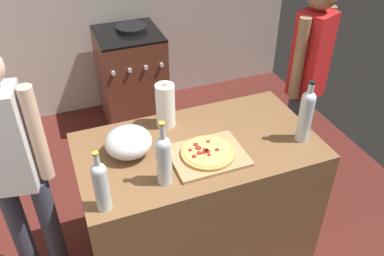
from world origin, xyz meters
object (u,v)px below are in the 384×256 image
pizza (208,153)px  wine_bottle_amber (306,114)px  paper_towel_roll (165,105)px  wine_bottle_green (101,184)px  stove (132,77)px  person_in_stripes (15,167)px  wine_bottle_clear (164,157)px  person_in_red (307,78)px  mixing_bowl (128,142)px

pizza → wine_bottle_amber: 0.59m
paper_towel_roll → wine_bottle_green: (-0.48, -0.54, 0.01)m
wine_bottle_amber → wine_bottle_green: 1.17m
paper_towel_roll → stove: 1.58m
stove → person_in_stripes: size_ratio=0.60×
wine_bottle_clear → wine_bottle_amber: 0.84m
wine_bottle_clear → wine_bottle_amber: wine_bottle_amber is taller
paper_towel_roll → person_in_red: 1.11m
mixing_bowl → person_in_stripes: 0.61m
mixing_bowl → person_in_red: 1.42m
paper_towel_roll → wine_bottle_clear: wine_bottle_clear is taller
mixing_bowl → wine_bottle_green: size_ratio=0.78×
mixing_bowl → wine_bottle_clear: (0.11, -0.28, 0.07)m
paper_towel_roll → wine_bottle_green: wine_bottle_green is taller
wine_bottle_green → person_in_red: bearing=23.6°
paper_towel_roll → wine_bottle_green: bearing=-131.7°
mixing_bowl → wine_bottle_amber: size_ratio=0.68×
mixing_bowl → person_in_red: (1.37, 0.34, -0.06)m
wine_bottle_clear → person_in_stripes: size_ratio=0.23×
paper_towel_roll → person_in_stripes: bearing=-174.6°
wine_bottle_amber → person_in_stripes: size_ratio=0.24×
pizza → person_in_red: person_in_red is taller
paper_towel_roll → wine_bottle_amber: (0.68, -0.42, 0.04)m
stove → person_in_red: person_in_red is taller
paper_towel_roll → wine_bottle_amber: 0.80m
mixing_bowl → paper_towel_roll: (0.27, 0.19, 0.06)m
stove → person_in_stripes: person_in_stripes is taller
stove → person_in_stripes: 1.89m
pizza → person_in_red: size_ratio=0.18×
pizza → mixing_bowl: bearing=155.0°
wine_bottle_amber → person_in_stripes: bearing=167.8°
person_in_red → wine_bottle_amber: bearing=-126.3°
wine_bottle_green → person_in_stripes: size_ratio=0.21×
pizza → paper_towel_roll: (-0.11, 0.37, 0.11)m
wine_bottle_green → person_in_red: (1.58, 0.69, -0.13)m
paper_towel_roll → person_in_stripes: size_ratio=0.17×
pizza → mixing_bowl: size_ratio=1.14×
wine_bottle_green → stove: 2.18m
paper_towel_roll → person_in_red: bearing=7.8°
mixing_bowl → wine_bottle_clear: bearing=-67.9°
wine_bottle_clear → stove: wine_bottle_clear is taller
paper_towel_roll → mixing_bowl: bearing=-144.9°
wine_bottle_amber → mixing_bowl: bearing=166.8°
wine_bottle_green → wine_bottle_amber: bearing=6.0°
stove → pizza: bearing=-90.1°
pizza → wine_bottle_clear: wine_bottle_clear is taller
wine_bottle_clear → wine_bottle_amber: bearing=3.6°
pizza → mixing_bowl: mixing_bowl is taller
person_in_stripes → person_in_red: 1.98m
wine_bottle_clear → mixing_bowl: bearing=112.1°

